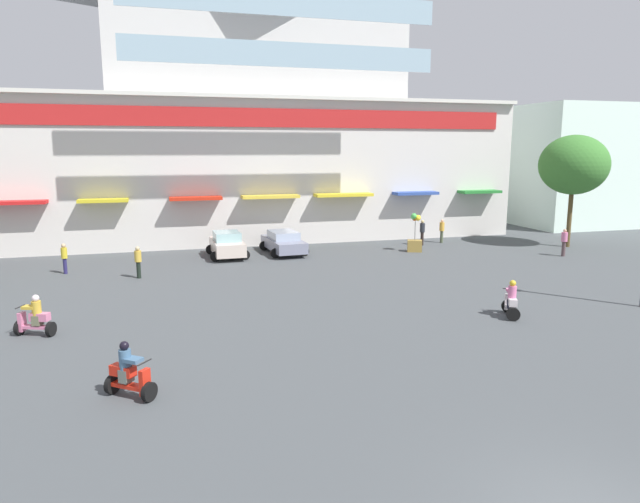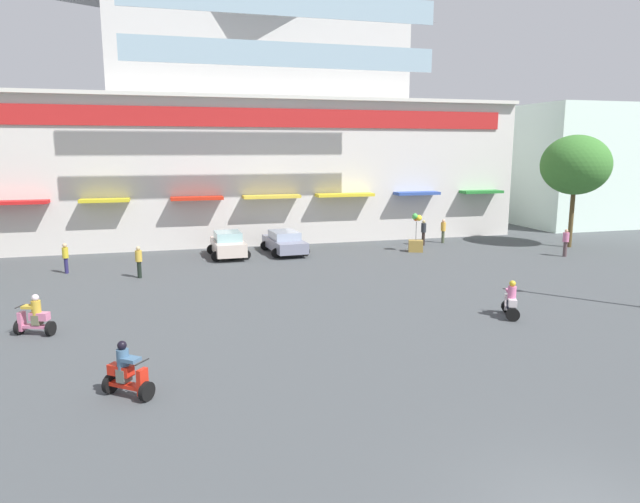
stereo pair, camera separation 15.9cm
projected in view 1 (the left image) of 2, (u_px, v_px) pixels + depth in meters
ground_plane at (354, 316)px, 22.27m from camera, size 128.00×128.00×0.00m
colonial_building at (256, 128)px, 42.62m from camera, size 36.46×16.63×19.18m
flank_building_right at (580, 165)px, 49.72m from camera, size 12.86×10.72×10.10m
plaza_tree_1 at (574, 165)px, 36.91m from camera, size 4.41×4.43×7.41m
parked_car_0 at (227, 244)px, 34.18m from camera, size 2.41×3.93×1.56m
parked_car_1 at (283, 242)px, 35.42m from camera, size 2.63×4.61×1.41m
scooter_rider_2 at (35, 319)px, 19.83m from camera, size 1.43×0.98×1.50m
scooter_rider_3 at (129, 374)px, 14.90m from camera, size 1.40×1.26×1.55m
scooter_rider_4 at (511, 302)px, 22.06m from camera, size 1.03×1.42×1.50m
pedestrian_0 at (138, 260)px, 28.58m from camera, size 0.36×0.36×1.65m
pedestrian_1 at (64, 256)px, 29.60m from camera, size 0.38×0.38×1.62m
pedestrian_2 at (564, 241)px, 34.41m from camera, size 0.50×0.50×1.69m
pedestrian_3 at (422, 231)px, 38.26m from camera, size 0.48×0.48×1.74m
pedestrian_4 at (442, 229)px, 39.32m from camera, size 0.46×0.46×1.66m
balloon_vendor_cart at (415, 236)px, 35.93m from camera, size 1.06×0.89×2.50m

